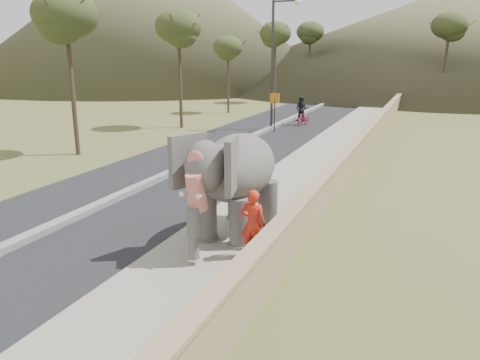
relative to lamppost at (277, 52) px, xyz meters
name	(u,v)px	position (x,y,z in m)	size (l,w,h in m)	color
ground	(248,227)	(4.69, -16.93, -4.87)	(160.00, 160.00, 0.00)	olive
road	(228,149)	(-0.31, -6.93, -4.86)	(7.00, 120.00, 0.03)	black
median	(228,147)	(-0.31, -6.93, -4.76)	(0.35, 120.00, 0.22)	black
walkway	(324,156)	(4.69, -6.93, -4.80)	(3.00, 120.00, 0.15)	#9E9687
parapet	(360,148)	(6.34, -6.93, -4.32)	(0.30, 120.00, 1.10)	tan
lamppost	(277,52)	(0.00, 0.00, 0.00)	(1.76, 0.36, 8.00)	#28292C
signboard	(275,106)	(0.19, -0.91, -3.23)	(0.60, 0.08, 2.40)	#2D2D33
hill_left	(150,12)	(-33.31, 38.07, 6.13)	(60.00, 60.00, 22.00)	brown
hill_far	(443,38)	(9.69, 53.07, 2.13)	(80.00, 80.00, 14.00)	brown
elephant_and_man	(239,182)	(4.71, -17.69, -3.34)	(2.35, 3.98, 2.79)	#67625D
motorcyclist	(303,114)	(1.12, 2.38, -4.10)	(1.09, 1.84, 1.96)	maroon
trees	(401,65)	(6.50, 13.07, -1.04)	(47.69, 43.49, 8.74)	#473828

